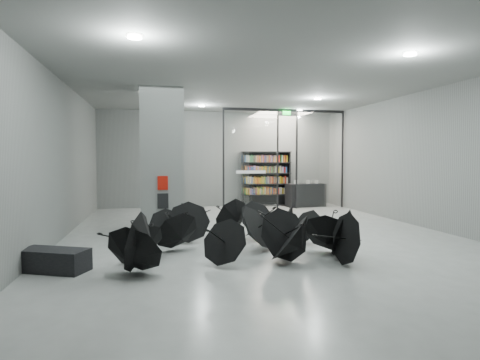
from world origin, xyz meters
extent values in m
plane|color=gray|center=(0.00, 0.00, 0.00)|extent=(14.00, 14.00, 0.00)
cube|color=slate|center=(0.00, 0.00, 4.00)|extent=(10.00, 14.00, 0.02)
cube|color=#5A5C5A|center=(0.00, 7.00, 2.00)|extent=(10.00, 0.02, 4.00)
cube|color=#5A5C5A|center=(-5.00, 0.00, 2.00)|extent=(0.02, 14.00, 4.00)
cube|color=#5A5C5A|center=(5.00, 0.00, 2.00)|extent=(0.02, 14.00, 4.00)
cube|color=slate|center=(-2.50, 2.00, 2.00)|extent=(1.20, 1.20, 4.00)
cube|color=#A50A07|center=(-2.50, 1.38, 1.35)|extent=(0.28, 0.04, 0.38)
cube|color=black|center=(-2.50, 1.38, 0.85)|extent=(0.30, 0.03, 0.42)
cube|color=#0CE533|center=(2.40, 5.30, 3.82)|extent=(0.30, 0.06, 0.15)
cube|color=silver|center=(1.00, 5.50, 2.00)|extent=(2.20, 0.02, 3.95)
cube|color=silver|center=(3.90, 5.50, 2.00)|extent=(2.00, 0.02, 3.95)
cube|color=black|center=(-0.10, 5.50, 2.00)|extent=(0.06, 0.06, 4.00)
cube|color=black|center=(2.10, 5.50, 2.00)|extent=(0.06, 0.06, 4.00)
cube|color=black|center=(2.90, 5.50, 2.00)|extent=(0.06, 0.06, 4.00)
cube|color=black|center=(4.90, 5.50, 2.00)|extent=(0.06, 0.06, 4.00)
cube|color=black|center=(2.40, 5.50, 3.95)|extent=(5.00, 0.08, 0.10)
cube|color=black|center=(-4.50, -2.16, 0.20)|extent=(1.34, 1.00, 0.40)
cube|color=black|center=(3.51, 6.05, 0.49)|extent=(1.68, 0.83, 0.97)
camera|label=1|loc=(-2.70, -9.70, 2.00)|focal=29.69mm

